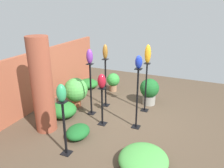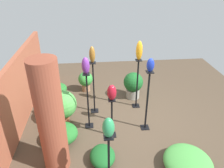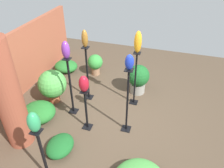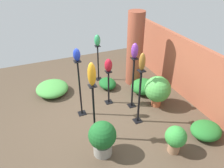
{
  "view_description": "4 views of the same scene",
  "coord_description": "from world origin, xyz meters",
  "px_view_note": "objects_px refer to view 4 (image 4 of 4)",
  "views": [
    {
      "loc": [
        -4.96,
        -1.78,
        2.96
      ],
      "look_at": [
        0.09,
        0.39,
        0.9
      ],
      "focal_mm": 35.0,
      "sensor_mm": 36.0,
      "label": 1
    },
    {
      "loc": [
        -4.49,
        0.77,
        3.54
      ],
      "look_at": [
        0.16,
        0.33,
        1.01
      ],
      "focal_mm": 35.0,
      "sensor_mm": 36.0,
      "label": 2
    },
    {
      "loc": [
        -3.71,
        -1.16,
        3.59
      ],
      "look_at": [
        0.26,
        0.06,
        0.73
      ],
      "focal_mm": 35.0,
      "sensor_mm": 36.0,
      "label": 3
    },
    {
      "loc": [
        4.18,
        -1.45,
        3.71
      ],
      "look_at": [
        0.22,
        0.19,
        1.08
      ],
      "focal_mm": 35.0,
      "sensor_mm": 36.0,
      "label": 4
    }
  ],
  "objects_px": {
    "brick_pillar": "(135,49)",
    "art_vase_violet": "(135,51)",
    "pedestal_jade": "(98,65)",
    "art_vase_bronze": "(142,62)",
    "art_vase_cobalt": "(77,55)",
    "art_vase_ruby": "(108,65)",
    "pedestal_cobalt": "(80,91)",
    "pedestal_violet": "(133,85)",
    "pedestal_ruby": "(109,89)",
    "art_vase_jade": "(97,40)",
    "pedestal_amber": "(94,115)",
    "pedestal_bronze": "(139,99)",
    "art_vase_amber": "(92,74)",
    "potted_plant_mid_left": "(102,137)",
    "potted_plant_walkway_edge": "(176,138)",
    "potted_plant_mid_right": "(158,90)"
  },
  "relations": [
    {
      "from": "art_vase_bronze",
      "to": "pedestal_jade",
      "type": "bearing_deg",
      "value": -175.18
    },
    {
      "from": "pedestal_violet",
      "to": "potted_plant_walkway_edge",
      "type": "height_order",
      "value": "pedestal_violet"
    },
    {
      "from": "art_vase_cobalt",
      "to": "pedestal_cobalt",
      "type": "bearing_deg",
      "value": 45.0
    },
    {
      "from": "brick_pillar",
      "to": "art_vase_cobalt",
      "type": "relative_size",
      "value": 7.46
    },
    {
      "from": "pedestal_cobalt",
      "to": "pedestal_violet",
      "type": "bearing_deg",
      "value": 81.77
    },
    {
      "from": "pedestal_bronze",
      "to": "pedestal_violet",
      "type": "relative_size",
      "value": 1.0
    },
    {
      "from": "brick_pillar",
      "to": "pedestal_bronze",
      "type": "height_order",
      "value": "brick_pillar"
    },
    {
      "from": "art_vase_jade",
      "to": "potted_plant_walkway_edge",
      "type": "relative_size",
      "value": 0.55
    },
    {
      "from": "pedestal_bronze",
      "to": "art_vase_amber",
      "type": "bearing_deg",
      "value": -83.4
    },
    {
      "from": "art_vase_violet",
      "to": "art_vase_bronze",
      "type": "bearing_deg",
      "value": -13.43
    },
    {
      "from": "art_vase_amber",
      "to": "art_vase_violet",
      "type": "height_order",
      "value": "art_vase_amber"
    },
    {
      "from": "brick_pillar",
      "to": "art_vase_bronze",
      "type": "height_order",
      "value": "brick_pillar"
    },
    {
      "from": "pedestal_jade",
      "to": "pedestal_amber",
      "type": "bearing_deg",
      "value": -21.28
    },
    {
      "from": "art_vase_jade",
      "to": "potted_plant_mid_left",
      "type": "relative_size",
      "value": 0.44
    },
    {
      "from": "pedestal_ruby",
      "to": "potted_plant_walkway_edge",
      "type": "distance_m",
      "value": 2.27
    },
    {
      "from": "art_vase_ruby",
      "to": "pedestal_ruby",
      "type": "bearing_deg",
      "value": 90.0
    },
    {
      "from": "pedestal_jade",
      "to": "art_vase_ruby",
      "type": "xyz_separation_m",
      "value": [
        1.36,
        -0.18,
        0.64
      ]
    },
    {
      "from": "brick_pillar",
      "to": "pedestal_bronze",
      "type": "relative_size",
      "value": 1.58
    },
    {
      "from": "art_vase_cobalt",
      "to": "brick_pillar",
      "type": "bearing_deg",
      "value": 115.28
    },
    {
      "from": "art_vase_jade",
      "to": "art_vase_bronze",
      "type": "bearing_deg",
      "value": 4.82
    },
    {
      "from": "art_vase_amber",
      "to": "pedestal_amber",
      "type": "bearing_deg",
      "value": 0.0
    },
    {
      "from": "art_vase_bronze",
      "to": "potted_plant_mid_right",
      "type": "height_order",
      "value": "art_vase_bronze"
    },
    {
      "from": "art_vase_cobalt",
      "to": "art_vase_ruby",
      "type": "xyz_separation_m",
      "value": [
        -0.2,
        0.84,
        -0.52
      ]
    },
    {
      "from": "pedestal_amber",
      "to": "art_vase_jade",
      "type": "relative_size",
      "value": 3.97
    },
    {
      "from": "pedestal_ruby",
      "to": "art_vase_ruby",
      "type": "distance_m",
      "value": 0.73
    },
    {
      "from": "pedestal_cobalt",
      "to": "pedestal_bronze",
      "type": "xyz_separation_m",
      "value": [
        0.83,
        1.22,
        -0.04
      ]
    },
    {
      "from": "pedestal_jade",
      "to": "potted_plant_mid_left",
      "type": "xyz_separation_m",
      "value": [
        3.01,
        -0.98,
        -0.09
      ]
    },
    {
      "from": "potted_plant_mid_left",
      "to": "pedestal_violet",
      "type": "bearing_deg",
      "value": 133.44
    },
    {
      "from": "potted_plant_mid_right",
      "to": "pedestal_amber",
      "type": "bearing_deg",
      "value": -74.85
    },
    {
      "from": "brick_pillar",
      "to": "art_vase_ruby",
      "type": "distance_m",
      "value": 1.39
    },
    {
      "from": "art_vase_amber",
      "to": "potted_plant_mid_left",
      "type": "xyz_separation_m",
      "value": [
        0.49,
        0.01,
        -1.22
      ]
    },
    {
      "from": "pedestal_violet",
      "to": "art_vase_bronze",
      "type": "xyz_separation_m",
      "value": [
        0.63,
        -0.15,
        0.99
      ]
    },
    {
      "from": "art_vase_bronze",
      "to": "potted_plant_mid_left",
      "type": "xyz_separation_m",
      "value": [
        0.63,
        -1.18,
        -1.21
      ]
    },
    {
      "from": "art_vase_amber",
      "to": "art_vase_bronze",
      "type": "bearing_deg",
      "value": 96.6
    },
    {
      "from": "pedestal_ruby",
      "to": "potted_plant_mid_left",
      "type": "relative_size",
      "value": 1.23
    },
    {
      "from": "pedestal_violet",
      "to": "potted_plant_mid_left",
      "type": "relative_size",
      "value": 1.8
    },
    {
      "from": "art_vase_bronze",
      "to": "pedestal_cobalt",
      "type": "bearing_deg",
      "value": -124.13
    },
    {
      "from": "pedestal_jade",
      "to": "potted_plant_mid_right",
      "type": "xyz_separation_m",
      "value": [
        1.99,
        0.99,
        -0.03
      ]
    },
    {
      "from": "art_vase_violet",
      "to": "art_vase_cobalt",
      "type": "bearing_deg",
      "value": -98.23
    },
    {
      "from": "pedestal_amber",
      "to": "art_vase_violet",
      "type": "relative_size",
      "value": 3.66
    },
    {
      "from": "art_vase_jade",
      "to": "art_vase_bronze",
      "type": "xyz_separation_m",
      "value": [
        2.38,
        0.2,
        0.29
      ]
    },
    {
      "from": "pedestal_bronze",
      "to": "art_vase_ruby",
      "type": "relative_size",
      "value": 4.04
    },
    {
      "from": "brick_pillar",
      "to": "pedestal_violet",
      "type": "bearing_deg",
      "value": -28.99
    },
    {
      "from": "art_vase_amber",
      "to": "pedestal_ruby",
      "type": "bearing_deg",
      "value": 145.35
    },
    {
      "from": "art_vase_cobalt",
      "to": "potted_plant_mid_right",
      "type": "xyz_separation_m",
      "value": [
        0.43,
        2.01,
        -1.18
      ]
    },
    {
      "from": "brick_pillar",
      "to": "art_vase_violet",
      "type": "distance_m",
      "value": 1.41
    },
    {
      "from": "pedestal_violet",
      "to": "art_vase_ruby",
      "type": "distance_m",
      "value": 0.83
    },
    {
      "from": "pedestal_cobalt",
      "to": "pedestal_amber",
      "type": "bearing_deg",
      "value": 2.44
    },
    {
      "from": "pedestal_jade",
      "to": "art_vase_bronze",
      "type": "relative_size",
      "value": 2.84
    },
    {
      "from": "pedestal_cobalt",
      "to": "art_vase_ruby",
      "type": "bearing_deg",
      "value": 103.06
    }
  ]
}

